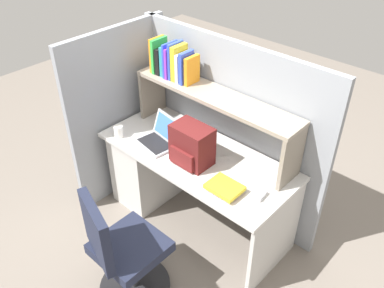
% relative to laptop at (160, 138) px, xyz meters
% --- Properties ---
extents(ground_plane, '(8.00, 8.00, 0.00)m').
position_rel_laptop_xyz_m(ground_plane, '(0.31, 0.09, -0.78)').
color(ground_plane, slate).
extents(desk, '(1.60, 0.70, 0.73)m').
position_rel_laptop_xyz_m(desk, '(-0.08, 0.09, -0.38)').
color(desk, silver).
rests_on(desk, ground_plane).
extents(cubicle_partition_rear, '(1.84, 0.05, 1.55)m').
position_rel_laptop_xyz_m(cubicle_partition_rear, '(0.31, 0.47, -0.01)').
color(cubicle_partition_rear, gray).
rests_on(cubicle_partition_rear, ground_plane).
extents(cubicle_partition_left, '(0.05, 1.06, 1.55)m').
position_rel_laptop_xyz_m(cubicle_partition_left, '(-0.54, 0.04, -0.01)').
color(cubicle_partition_left, gray).
rests_on(cubicle_partition_left, ground_plane).
extents(overhead_hutch, '(1.44, 0.28, 0.45)m').
position_rel_laptop_xyz_m(overhead_hutch, '(0.31, 0.29, 0.30)').
color(overhead_hutch, gray).
rests_on(overhead_hutch, desk).
extents(reference_books_on_shelf, '(0.40, 0.19, 0.29)m').
position_rel_laptop_xyz_m(reference_books_on_shelf, '(-0.12, 0.29, 0.53)').
color(reference_books_on_shelf, orange).
rests_on(reference_books_on_shelf, overhead_hutch).
extents(laptop, '(0.35, 0.31, 0.22)m').
position_rel_laptop_xyz_m(laptop, '(0.00, 0.00, 0.00)').
color(laptop, '#B7BABF').
rests_on(laptop, desk).
extents(backpack, '(0.30, 0.22, 0.31)m').
position_rel_laptop_xyz_m(backpack, '(0.35, -0.01, 0.10)').
color(backpack, '#591919').
rests_on(backpack, desk).
extents(computer_mouse, '(0.07, 0.11, 0.03)m').
position_rel_laptop_xyz_m(computer_mouse, '(0.96, 0.02, -0.03)').
color(computer_mouse, silver).
rests_on(computer_mouse, desk).
extents(paper_cup, '(0.08, 0.08, 0.10)m').
position_rel_laptop_xyz_m(paper_cup, '(-0.32, -0.17, -0.00)').
color(paper_cup, white).
rests_on(paper_cup, desk).
extents(desk_book_stack, '(0.24, 0.19, 0.06)m').
position_rel_laptop_xyz_m(desk_book_stack, '(0.75, -0.10, -0.02)').
color(desk_book_stack, purple).
rests_on(desk_book_stack, desk).
extents(office_chair, '(0.52, 0.54, 0.93)m').
position_rel_laptop_xyz_m(office_chair, '(0.43, -0.78, -0.39)').
color(office_chair, black).
rests_on(office_chair, ground_plane).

